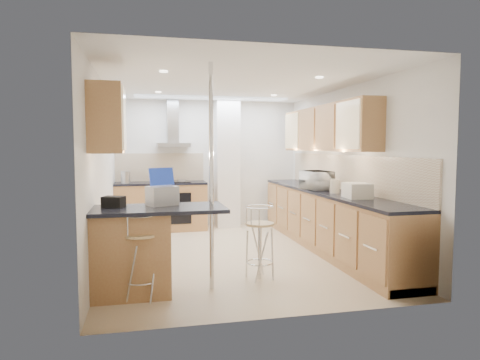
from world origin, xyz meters
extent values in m
plane|color=beige|center=(0.00, 0.00, 0.00)|extent=(4.80, 4.80, 0.00)
cube|color=silver|center=(0.00, 2.40, 1.25)|extent=(3.60, 0.04, 2.50)
cube|color=silver|center=(0.00, -2.40, 1.25)|extent=(3.60, 0.04, 2.50)
cube|color=silver|center=(-1.80, 0.00, 1.25)|extent=(0.04, 4.80, 2.50)
cube|color=silver|center=(1.80, 0.00, 1.25)|extent=(0.04, 4.80, 2.50)
cube|color=white|center=(0.00, 0.00, 2.50)|extent=(3.60, 4.80, 0.02)
cube|color=#A87043|center=(1.63, 0.40, 1.88)|extent=(0.34, 3.00, 0.72)
cube|color=#A87043|center=(-1.63, -1.35, 1.88)|extent=(0.34, 0.62, 0.72)
cube|color=beige|center=(1.79, 0.00, 1.18)|extent=(0.03, 4.40, 0.56)
cube|color=beige|center=(-0.95, 2.38, 1.18)|extent=(1.70, 0.03, 0.56)
cube|color=white|center=(0.35, 2.20, 1.25)|extent=(0.45, 0.40, 2.50)
cube|color=#A9AAAD|center=(-0.70, 2.15, 1.62)|extent=(0.62, 0.48, 0.08)
cube|color=#A9AAAD|center=(-0.70, 2.29, 2.06)|extent=(0.22, 0.20, 0.88)
cylinder|color=silver|center=(-0.53, -1.45, 1.25)|extent=(0.05, 0.05, 2.50)
cube|color=black|center=(-0.70, 1.79, 0.45)|extent=(0.58, 0.02, 0.58)
cube|color=black|center=(-0.70, 2.10, 0.93)|extent=(0.58, 0.50, 0.02)
cube|color=tan|center=(0.00, 1.80, 2.48)|extent=(2.80, 0.35, 0.02)
cube|color=#A87043|center=(1.50, 0.00, 0.44)|extent=(0.60, 4.40, 0.88)
cube|color=black|center=(1.50, 0.00, 0.90)|extent=(0.63, 4.40, 0.04)
cube|color=#A87043|center=(-0.95, 2.10, 0.44)|extent=(1.70, 0.60, 0.88)
cube|color=black|center=(-0.95, 2.10, 0.90)|extent=(1.70, 0.63, 0.04)
cube|color=#A87043|center=(-1.12, -1.45, 0.45)|extent=(1.35, 0.62, 0.90)
cube|color=black|center=(-1.12, -1.45, 0.92)|extent=(1.47, 0.72, 0.04)
imported|color=white|center=(1.38, 0.13, 1.07)|extent=(0.42, 0.57, 0.29)
cube|color=#969A9D|center=(-1.06, -1.29, 1.05)|extent=(0.38, 0.33, 0.21)
cube|color=black|center=(-1.57, -1.36, 1.00)|extent=(0.26, 0.23, 0.12)
cylinder|color=white|center=(1.50, 0.71, 1.00)|extent=(0.15, 0.15, 0.16)
cylinder|color=white|center=(1.57, 0.72, 1.00)|extent=(0.14, 0.14, 0.17)
cylinder|color=beige|center=(1.43, -0.39, 1.02)|extent=(0.15, 0.15, 0.20)
cylinder|color=white|center=(1.43, -0.76, 0.98)|extent=(0.11, 0.11, 0.13)
cube|color=white|center=(1.46, -1.01, 1.02)|extent=(0.33, 0.40, 0.20)
cylinder|color=#A9AAAD|center=(-1.59, 1.93, 1.03)|extent=(0.16, 0.16, 0.23)
camera|label=1|loc=(-1.24, -6.09, 1.59)|focal=32.00mm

